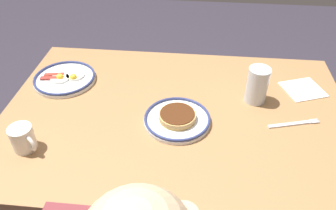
{
  "coord_description": "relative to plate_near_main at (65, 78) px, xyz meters",
  "views": [
    {
      "loc": [
        -0.07,
        0.95,
        1.53
      ],
      "look_at": [
        0.03,
        -0.01,
        0.76
      ],
      "focal_mm": 35.42,
      "sensor_mm": 36.0,
      "label": 1
    }
  ],
  "objects": [
    {
      "name": "dining_table",
      "position": [
        -0.49,
        0.17,
        -0.13
      ],
      "size": [
        1.31,
        0.89,
        0.73
      ],
      "color": "#996E43",
      "rests_on": "ground_plane"
    },
    {
      "name": "plate_near_main",
      "position": [
        0.0,
        0.0,
        0.0
      ],
      "size": [
        0.26,
        0.26,
        0.04
      ],
      "color": "white",
      "rests_on": "dining_table"
    },
    {
      "name": "plate_center_pancakes",
      "position": [
        -0.5,
        0.21,
        0.0
      ],
      "size": [
        0.24,
        0.24,
        0.04
      ],
      "color": "white",
      "rests_on": "dining_table"
    },
    {
      "name": "coffee_mug",
      "position": [
        -0.01,
        0.4,
        0.03
      ],
      "size": [
        0.1,
        0.08,
        0.09
      ],
      "color": "white",
      "rests_on": "dining_table"
    },
    {
      "name": "drinking_glass",
      "position": [
        -0.79,
        0.05,
        0.05
      ],
      "size": [
        0.08,
        0.08,
        0.14
      ],
      "color": "silver",
      "rests_on": "dining_table"
    },
    {
      "name": "paper_napkin",
      "position": [
        -0.99,
        -0.04,
        -0.01
      ],
      "size": [
        0.19,
        0.18,
        0.0
      ],
      "primitive_type": "cube",
      "rotation": [
        0.0,
        0.0,
        0.36
      ],
      "color": "white",
      "rests_on": "dining_table"
    },
    {
      "name": "fork_near",
      "position": [
        -0.92,
        0.18,
        -0.01
      ],
      "size": [
        0.19,
        0.07,
        0.01
      ],
      "color": "silver",
      "rests_on": "dining_table"
    }
  ]
}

